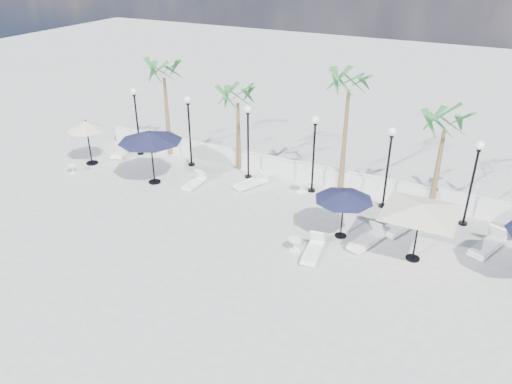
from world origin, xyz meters
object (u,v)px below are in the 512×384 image
at_px(lounger_1, 123,150).
at_px(lounger_3, 313,250).
at_px(lounger_6, 488,245).
at_px(parasol_cream_small, 86,126).
at_px(lounger_5, 401,224).
at_px(lounger_2, 251,182).
at_px(parasol_navy_left, 150,137).
at_px(parasol_cream_sq_a, 422,204).
at_px(lounger_0, 194,182).
at_px(lounger_4, 366,240).
at_px(parasol_navy_mid, 344,196).

relative_size(lounger_1, lounger_3, 1.14).
bearing_deg(lounger_6, parasol_cream_small, -157.54).
height_order(lounger_5, parasol_cream_small, parasol_cream_small).
distance_m(lounger_2, lounger_6, 11.00).
distance_m(parasol_navy_left, parasol_cream_sq_a, 13.09).
bearing_deg(parasol_cream_sq_a, lounger_6, 37.55).
distance_m(lounger_0, parasol_cream_small, 6.86).
xyz_separation_m(lounger_1, lounger_6, (19.42, -1.26, 0.00)).
bearing_deg(parasol_navy_left, lounger_0, 15.32).
distance_m(lounger_2, parasol_navy_left, 5.40).
height_order(lounger_6, parasol_cream_small, parasol_cream_small).
bearing_deg(lounger_2, parasol_navy_left, -134.78).
relative_size(lounger_5, parasol_cream_small, 0.89).
bearing_deg(lounger_0, lounger_5, 1.58).
relative_size(lounger_3, parasol_navy_left, 0.59).
bearing_deg(lounger_6, lounger_1, -162.86).
relative_size(lounger_0, lounger_6, 0.75).
bearing_deg(lounger_6, lounger_0, -157.56).
height_order(lounger_0, parasol_cream_sq_a, parasol_cream_sq_a).
distance_m(lounger_4, lounger_6, 4.71).
bearing_deg(lounger_3, lounger_4, 38.04).
xyz_separation_m(lounger_1, parasol_cream_small, (-0.66, -1.82, 1.91)).
xyz_separation_m(lounger_3, parasol_navy_mid, (0.52, 1.85, 1.67)).
bearing_deg(lounger_4, parasol_cream_small, -166.12).
relative_size(lounger_3, lounger_6, 0.87).
distance_m(lounger_2, parasol_navy_mid, 6.23).
height_order(lounger_2, lounger_4, lounger_4).
relative_size(lounger_2, parasol_cream_sq_a, 0.37).
height_order(lounger_1, lounger_6, lounger_6).
height_order(lounger_6, parasol_navy_mid, parasol_navy_mid).
relative_size(parasol_navy_left, parasol_navy_mid, 1.32).
distance_m(lounger_1, lounger_6, 19.46).
relative_size(lounger_3, lounger_4, 0.93).
xyz_separation_m(lounger_3, parasol_cream_small, (-14.07, 2.87, 1.93)).
relative_size(lounger_4, parasol_navy_mid, 0.84).
bearing_deg(lounger_6, lounger_3, -129.40).
height_order(lounger_0, parasol_navy_left, parasol_navy_left).
relative_size(lounger_2, lounger_4, 0.96).
distance_m(lounger_0, lounger_2, 2.84).
height_order(lounger_2, parasol_navy_mid, parasol_navy_mid).
xyz_separation_m(lounger_1, lounger_2, (8.45, -0.37, -0.02)).
xyz_separation_m(lounger_1, lounger_3, (13.41, -4.69, -0.03)).
relative_size(lounger_0, lounger_4, 0.80).
relative_size(lounger_4, lounger_5, 0.89).
bearing_deg(lounger_0, parasol_navy_mid, -9.43).
bearing_deg(lounger_5, parasol_navy_left, -154.24).
height_order(lounger_1, lounger_2, lounger_1).
xyz_separation_m(lounger_0, lounger_2, (2.54, 1.26, 0.03)).
relative_size(lounger_4, parasol_cream_small, 0.80).
xyz_separation_m(parasol_cream_sq_a, parasol_cream_small, (-17.59, 1.35, -0.24)).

